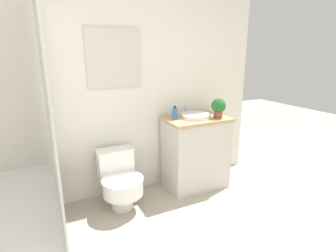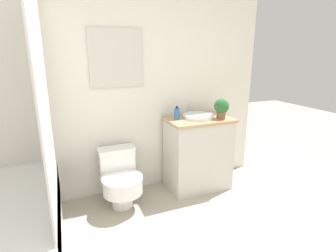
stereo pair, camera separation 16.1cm
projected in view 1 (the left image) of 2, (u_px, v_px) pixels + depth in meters
wall_back at (108, 78)px, 2.59m from camera, size 3.46×0.07×2.50m
shower_area at (17, 229)px, 1.86m from camera, size 0.65×1.38×1.98m
toilet at (120, 179)px, 2.59m from camera, size 0.40×0.53×0.56m
vanity at (195, 153)px, 2.96m from camera, size 0.70×0.46×0.81m
sink at (195, 116)px, 2.86m from camera, size 0.33×0.36×0.13m
soap_bottle at (175, 114)px, 2.77m from camera, size 0.06×0.06×0.14m
potted_plant at (218, 107)px, 2.83m from camera, size 0.16×0.16×0.21m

